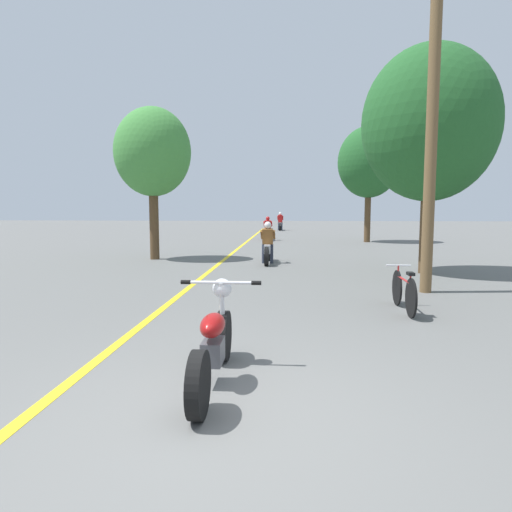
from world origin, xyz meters
The scene contains 11 objects.
ground_plane centered at (0.00, 0.00, 0.00)m, with size 120.00×120.00×0.00m, color #60605E.
lane_stripe_center centered at (-1.70, 12.73, 0.00)m, with size 0.14×48.00×0.01m, color yellow.
utility_pole centered at (3.47, 6.14, 3.78)m, with size 1.10×0.24×7.38m.
roadside_tree_right_near centered at (4.29, 9.07, 4.03)m, with size 3.60×3.24×6.11m.
roadside_tree_right_far centered at (4.67, 20.75, 4.15)m, with size 3.22×2.90×6.03m.
roadside_tree_left centered at (-4.16, 11.94, 3.68)m, with size 2.65×2.38×5.24m.
motorcycle_foreground centered at (-0.21, 0.79, 0.42)m, with size 0.91×2.09×0.99m.
motorcycle_rider_lead centered at (-0.14, 11.06, 0.52)m, with size 0.50×2.08×1.35m.
motorcycle_rider_mid centered at (-0.63, 21.47, 0.51)m, with size 0.50×2.04×1.33m.
motorcycle_rider_far centered at (-0.17, 33.09, 0.55)m, with size 0.50×2.17×1.46m.
bicycle_parked centered at (2.55, 4.27, 0.35)m, with size 0.44×1.63×0.76m.
Camera 1 is at (0.55, -3.72, 1.79)m, focal length 32.00 mm.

